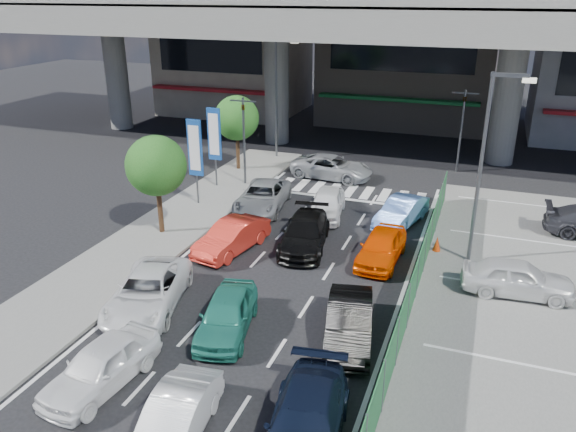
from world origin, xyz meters
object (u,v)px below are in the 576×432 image
at_px(signboard_near, 195,150).
at_px(kei_truck_front_right, 401,212).
at_px(street_lamp_right, 487,155).
at_px(traffic_light_right, 463,110).
at_px(sedan_white_mid_left, 148,292).
at_px(sedan_black_mid, 305,233).
at_px(crossing_wagon_silver, 332,167).
at_px(street_lamp_left, 279,88).
at_px(hatch_black_mid_right, 349,322).
at_px(signboard_far, 214,136).
at_px(hatch_white_back_mid, 175,420).
at_px(traffic_light_left, 243,120).
at_px(wagon_silver_front_left, 263,197).
at_px(parked_sedan_white, 517,278).
at_px(traffic_cone, 437,244).
at_px(tree_near, 156,166).
at_px(sedan_white_front_mid, 327,204).
at_px(minivan_navy_back, 305,425).
at_px(van_white_back_left, 101,366).
at_px(taxi_orange_right, 381,247).
at_px(tree_far, 237,118).
at_px(taxi_orange_left, 232,237).
at_px(taxi_teal_mid, 227,314).

relative_size(signboard_near, kei_truck_front_right, 1.17).
relative_size(street_lamp_right, kei_truck_front_right, 1.99).
distance_m(traffic_light_right, sedan_white_mid_left, 23.24).
bearing_deg(sedan_black_mid, crossing_wagon_silver, 89.21).
relative_size(street_lamp_left, hatch_black_mid_right, 1.91).
bearing_deg(signboard_far, hatch_white_back_mid, -66.32).
xyz_separation_m(sedan_black_mid, crossing_wagon_silver, (-1.59, 10.07, 0.01)).
bearing_deg(traffic_light_left, wagon_silver_front_left, -53.22).
height_order(traffic_light_left, kei_truck_front_right, traffic_light_left).
relative_size(sedan_white_mid_left, hatch_black_mid_right, 1.19).
bearing_deg(parked_sedan_white, crossing_wagon_silver, 38.86).
height_order(crossing_wagon_silver, traffic_cone, crossing_wagon_silver).
height_order(sedan_black_mid, traffic_cone, sedan_black_mid).
bearing_deg(tree_near, sedan_white_front_mid, 35.52).
bearing_deg(traffic_cone, minivan_navy_back, -98.35).
relative_size(crossing_wagon_silver, parked_sedan_white, 1.22).
bearing_deg(street_lamp_right, van_white_back_left, -128.89).
distance_m(traffic_light_right, taxi_orange_right, 14.84).
xyz_separation_m(traffic_light_left, van_white_back_left, (3.51, -18.23, -3.25)).
distance_m(street_lamp_right, tree_far, 17.27).
bearing_deg(tree_near, sedan_black_mid, 7.50).
bearing_deg(sedan_black_mid, parked_sedan_white, -18.37).
bearing_deg(traffic_cone, traffic_light_left, 154.80).
xyz_separation_m(signboard_far, taxi_orange_right, (11.04, -6.32, -2.37)).
height_order(street_lamp_left, crossing_wagon_silver, street_lamp_left).
xyz_separation_m(traffic_light_left, sedan_white_front_mid, (6.00, -3.14, -3.25)).
height_order(taxi_orange_left, traffic_cone, taxi_orange_left).
bearing_deg(wagon_silver_front_left, minivan_navy_back, -71.42).
relative_size(wagon_silver_front_left, traffic_cone, 7.42).
bearing_deg(traffic_light_right, traffic_cone, -89.54).
relative_size(traffic_light_right, street_lamp_left, 0.65).
height_order(traffic_light_right, wagon_silver_front_left, traffic_light_right).
height_order(signboard_near, sedan_white_mid_left, signboard_near).
relative_size(hatch_white_back_mid, kei_truck_front_right, 0.96).
relative_size(hatch_white_back_mid, taxi_orange_left, 0.92).
bearing_deg(crossing_wagon_silver, signboard_near, 146.95).
distance_m(traffic_light_right, van_white_back_left, 26.72).
bearing_deg(van_white_back_left, parked_sedan_white, 46.71).
bearing_deg(traffic_light_right, signboard_near, -139.09).
height_order(tree_far, sedan_white_mid_left, tree_far).
xyz_separation_m(taxi_orange_right, wagon_silver_front_left, (-7.14, 3.98, 0.00)).
relative_size(hatch_black_mid_right, taxi_orange_right, 1.03).
relative_size(signboard_far, van_white_back_left, 1.16).
xyz_separation_m(taxi_teal_mid, traffic_cone, (6.04, 8.88, -0.30)).
distance_m(taxi_teal_mid, parked_sedan_white, 11.06).
distance_m(hatch_white_back_mid, minivan_navy_back, 3.38).
bearing_deg(street_lamp_right, taxi_orange_right, -160.37).
relative_size(hatch_white_back_mid, sedan_white_front_mid, 0.95).
xyz_separation_m(signboard_far, sedan_white_mid_left, (3.78, -13.03, -2.37)).
distance_m(minivan_navy_back, sedan_black_mid, 11.98).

